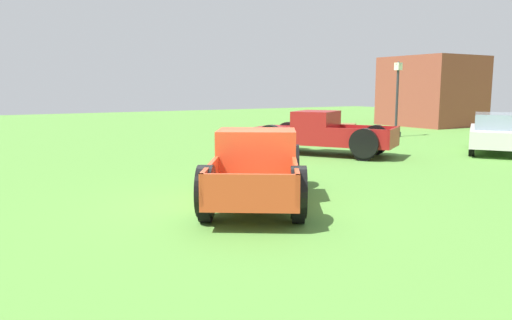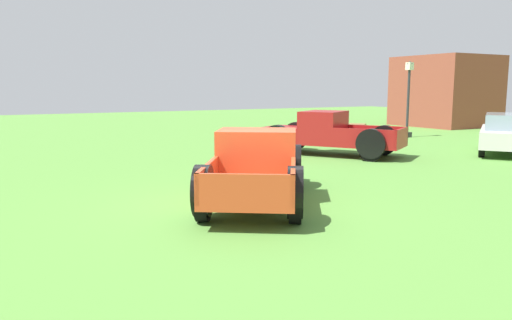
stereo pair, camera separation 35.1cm
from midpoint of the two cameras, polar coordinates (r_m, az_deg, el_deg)
name	(u,v)px [view 2 (the right image)]	position (r m, az deg, el deg)	size (l,w,h in m)	color
ground_plane	(244,204)	(10.31, -0.45, -5.16)	(80.00, 80.00, 0.00)	#548C38
pickup_truck_foreground	(257,166)	(10.77, 1.09, -0.65)	(5.10, 4.21, 1.52)	#D14723
pickup_truck_behind_right	(322,134)	(18.06, 8.17, 3.03)	(5.33, 4.27, 1.58)	maroon
sedan_distant_a	(508,133)	(20.40, 27.62, 2.81)	(3.97, 4.63, 1.47)	silver
lamp_post_near	(408,98)	(25.25, 17.63, 6.92)	(0.36, 0.36, 3.69)	#2D2D33
picnic_table	(345,130)	(23.00, 10.75, 3.46)	(2.33, 2.30, 0.78)	olive
brick_pavilion	(445,91)	(33.72, 21.40, 7.43)	(5.14, 4.86, 4.36)	brown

